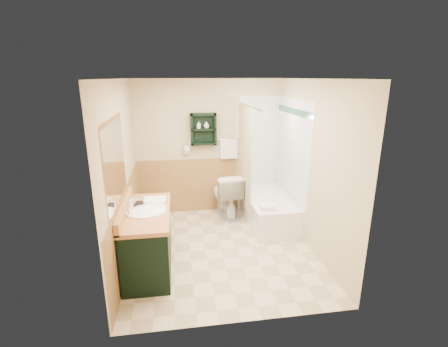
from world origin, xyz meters
TOP-DOWN VIEW (x-y plane):
  - floor at (0.00, 0.00)m, footprint 3.00×3.00m
  - back_wall at (0.00, 1.52)m, footprint 2.60×0.04m
  - left_wall at (-1.32, 0.00)m, footprint 0.04×3.00m
  - right_wall at (1.32, 0.00)m, footprint 0.04×3.00m
  - ceiling at (0.00, 0.00)m, footprint 2.60×3.00m
  - wainscot_left at (-1.29, 0.00)m, footprint 2.98×2.98m
  - wainscot_back at (0.00, 1.49)m, footprint 2.58×2.58m
  - mirror_frame at (-1.27, -0.55)m, footprint 1.30×1.30m
  - mirror_glass at (-1.27, -0.55)m, footprint 1.20×1.20m
  - tile_right at (1.28, 0.75)m, footprint 1.50×1.50m
  - tile_back at (1.03, 1.48)m, footprint 0.95×0.95m
  - tile_accent at (1.27, 0.75)m, footprint 1.50×1.50m
  - wall_shelf at (-0.10, 1.41)m, footprint 0.45×0.15m
  - hair_dryer at (-0.40, 1.43)m, footprint 0.10×0.24m
  - towel_bar at (0.35, 1.45)m, footprint 0.40×0.06m
  - curtain_rod at (0.53, 0.75)m, footprint 0.03×1.60m
  - shower_curtain at (0.53, 0.92)m, footprint 1.05×1.05m
  - vanity at (-0.99, -0.34)m, footprint 0.59×1.28m
  - bathtub at (0.93, 0.81)m, footprint 0.70×1.50m
  - toilet at (0.26, 1.15)m, footprint 0.56×0.87m
  - counter_towel at (-0.89, -0.04)m, footprint 0.29×0.22m
  - vanity_book at (-1.16, -0.12)m, footprint 0.16×0.05m
  - tub_towel at (0.77, 0.28)m, footprint 0.24×0.20m
  - soap_bottle_a at (-0.18, 1.40)m, footprint 0.09×0.14m
  - soap_bottle_b at (-0.05, 1.40)m, footprint 0.11×0.13m

SIDE VIEW (x-z plane):
  - floor at x=0.00m, z-range 0.00..0.00m
  - bathtub at x=0.93m, z-range 0.00..0.47m
  - toilet at x=0.26m, z-range 0.00..0.81m
  - vanity at x=-0.99m, z-range 0.00..0.81m
  - wainscot_left at x=-1.29m, z-range 0.00..1.00m
  - wainscot_back at x=0.00m, z-range 0.00..1.00m
  - tub_towel at x=0.77m, z-range 0.47..0.54m
  - counter_towel at x=-0.89m, z-range 0.81..0.85m
  - vanity_book at x=-1.16m, z-range 0.81..1.02m
  - tile_right at x=1.28m, z-range 0.00..2.10m
  - tile_back at x=1.03m, z-range 0.00..2.10m
  - shower_curtain at x=0.53m, z-range 0.30..2.00m
  - back_wall at x=0.00m, z-range 0.00..2.40m
  - left_wall at x=-1.32m, z-range 0.00..2.40m
  - right_wall at x=1.32m, z-range 0.00..2.40m
  - hair_dryer at x=-0.40m, z-range 1.11..1.29m
  - towel_bar at x=0.35m, z-range 1.15..1.55m
  - mirror_frame at x=-1.27m, z-range 1.00..2.00m
  - mirror_glass at x=-1.27m, z-range 1.05..1.95m
  - wall_shelf at x=-0.10m, z-range 1.27..1.83m
  - soap_bottle_a at x=-0.18m, z-range 1.56..1.62m
  - soap_bottle_b at x=-0.05m, z-range 1.56..1.66m
  - tile_accent at x=1.27m, z-range 1.85..1.95m
  - curtain_rod at x=0.53m, z-range 1.98..2.02m
  - ceiling at x=0.00m, z-range 2.40..2.44m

